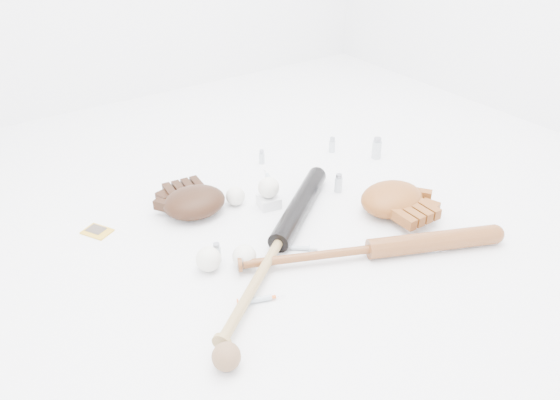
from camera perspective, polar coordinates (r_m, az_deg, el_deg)
bat_dark at (r=1.80m, az=-0.10°, el=-4.39°), size 0.85×0.66×0.07m
bat_wood at (r=1.80m, az=9.52°, el=-5.07°), size 0.87×0.43×0.07m
glove_dark at (r=2.01m, az=-8.93°, el=-0.18°), size 0.30×0.30×0.10m
glove_tan at (r=2.04m, az=11.63°, el=0.15°), size 0.30×0.30×0.11m
trading_card at (r=2.01m, az=-18.56°, el=-3.14°), size 0.11×0.12×0.01m
pedestal at (r=2.04m, az=-1.18°, el=-0.16°), size 0.09×0.09×0.04m
baseball_on_pedestal at (r=2.01m, az=-1.20°, el=1.32°), size 0.08×0.08×0.08m
baseball_left at (r=1.74m, az=-3.75°, el=-5.90°), size 0.08×0.08×0.08m
baseball_upper at (r=2.05m, az=-4.69°, el=0.41°), size 0.07×0.07×0.07m
baseball_mid at (r=1.73m, az=-7.48°, el=-6.14°), size 0.08×0.08×0.08m
baseball_aged at (r=1.43m, az=-5.63°, el=-15.98°), size 0.07×0.07×0.07m
syringe_0 at (r=1.62m, az=-2.14°, el=-10.31°), size 0.16×0.08×0.02m
syringe_1 at (r=1.82m, az=2.10°, el=-5.04°), size 0.12×0.10×0.02m
syringe_2 at (r=2.22m, az=-1.13°, el=2.24°), size 0.07×0.16×0.02m
syringe_3 at (r=1.88m, az=14.82°, el=-4.99°), size 0.13×0.13×0.02m
vial_0 at (r=2.34m, az=-1.92°, el=4.54°), size 0.02×0.02×0.06m
vial_1 at (r=2.45m, az=5.47°, el=5.78°), size 0.03×0.03×0.07m
vial_2 at (r=2.14m, az=6.14°, el=1.77°), size 0.03×0.03×0.08m
vial_3 at (r=2.42m, az=10.08°, el=5.37°), size 0.04×0.04×0.10m
vial_4 at (r=1.77m, az=-6.62°, el=-5.45°), size 0.03×0.03×0.07m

